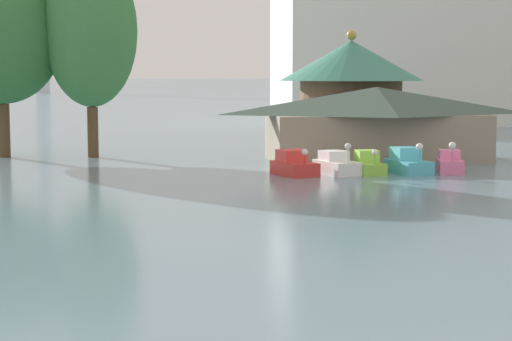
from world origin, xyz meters
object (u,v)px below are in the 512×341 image
Objects in this scene: pedal_boat_lime at (368,165)px; green_roof_pavilion at (351,87)px; boathouse at (376,122)px; pedal_boat_red at (294,165)px; shoreline_tree_tall_left at (1,37)px; shoreline_tree_mid at (91,31)px; pedal_boat_cyan at (408,163)px; pedal_boat_pink at (450,163)px; background_building_block at (449,22)px; pedal_boat_white at (336,165)px.

pedal_boat_lime is 14.47m from green_roof_pavilion.
boathouse is (2.48, 7.51, 1.93)m from pedal_boat_lime.
pedal_boat_lime is (4.13, 0.07, -0.03)m from pedal_boat_red.
shoreline_tree_mid reaches higher than shoreline_tree_tall_left.
pedal_boat_pink is (2.37, -0.12, -0.04)m from pedal_boat_cyan.
boathouse is 19.40m from shoreline_tree_mid.
shoreline_tree_mid reaches higher than pedal_boat_red.
shoreline_tree_mid reaches higher than boathouse.
shoreline_tree_mid reaches higher than green_roof_pavilion.
pedal_boat_cyan is 7.70m from boathouse.
shoreline_tree_mid is (-17.77, -1.67, 3.71)m from green_roof_pavilion.
green_roof_pavilion is 23.84m from shoreline_tree_tall_left.
pedal_boat_pink reaches higher than pedal_boat_cyan.
boathouse is 24.97m from shoreline_tree_tall_left.
pedal_boat_red is 0.08× the size of background_building_block.
pedal_boat_red is 0.32× the size of green_roof_pavilion.
pedal_boat_white reaches higher than pedal_boat_cyan.
boathouse is (6.61, 7.58, 1.90)m from pedal_boat_red.
pedal_boat_pink is at bearing 75.08° from pedal_boat_cyan.
pedal_boat_lime is at bearing -114.11° from background_building_block.
pedal_boat_white is at bearing -95.67° from pedal_boat_lime.
pedal_boat_lime is 21.07m from shoreline_tree_mid.
shoreline_tree_tall_left reaches higher than boathouse.
shoreline_tree_mid is at bearing -136.12° from pedal_boat_cyan.
pedal_boat_cyan is 0.32× the size of green_roof_pavilion.
pedal_boat_lime is 0.79× the size of pedal_boat_cyan.
pedal_boat_lime is at bearing -100.84° from pedal_boat_cyan.
shoreline_tree_tall_left is at bearing -130.70° from pedal_boat_cyan.
pedal_boat_red is 0.26× the size of shoreline_tree_tall_left.
boathouse is (4.24, 7.48, 1.92)m from pedal_boat_white.
pedal_boat_lime is 0.25× the size of green_roof_pavilion.
pedal_boat_red reaches higher than pedal_boat_lime.
pedal_boat_lime is 0.19× the size of shoreline_tree_mid.
pedal_boat_cyan is at bearing -91.60° from boathouse.
pedal_boat_red is at bearing -115.05° from green_roof_pavilion.
pedal_boat_pink is 0.21× the size of shoreline_tree_tall_left.
pedal_boat_red is at bearing -118.03° from background_building_block.
green_roof_pavilion is 18.23m from shoreline_tree_mid.
shoreline_tree_tall_left is at bearing -125.79° from pedal_boat_lime.
background_building_block is at bearing 44.30° from shoreline_tree_mid.
pedal_boat_pink is 29.91m from shoreline_tree_tall_left.
pedal_boat_pink is at bearing -31.04° from shoreline_tree_mid.
pedal_boat_red is at bearing -101.00° from pedal_boat_cyan.
boathouse is at bearing -151.36° from pedal_boat_pink.
background_building_block is (16.91, 48.23, 10.66)m from pedal_boat_pink.
pedal_boat_pink is (8.77, 0.00, -0.01)m from pedal_boat_red.
shoreline_tree_mid reaches higher than pedal_boat_white.
pedal_boat_lime is 53.84m from background_building_block.
background_building_block is (19.25, 34.46, 6.66)m from green_roof_pavilion.
pedal_boat_red is 0.22× the size of boathouse.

